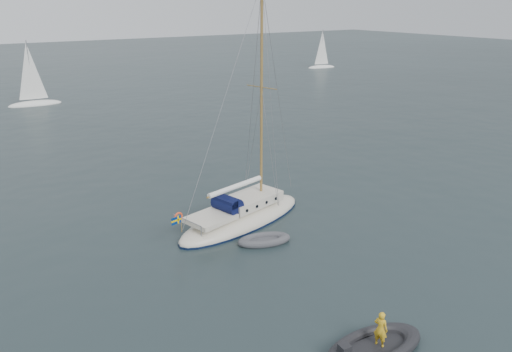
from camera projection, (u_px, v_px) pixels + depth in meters
ground at (295, 227)px, 28.58m from camera, size 300.00×300.00×0.00m
sailboat at (242, 205)px, 28.84m from camera, size 9.71×2.91×13.84m
dinghy at (264, 240)px, 26.59m from camera, size 2.90×1.31×0.42m
rib at (374, 346)px, 18.31m from camera, size 4.19×1.91×1.65m
distant_yacht_b at (322, 51)px, 95.25m from camera, size 5.71×3.05×7.57m
distant_yacht_c at (31, 76)px, 60.70m from camera, size 6.25×3.33×8.28m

